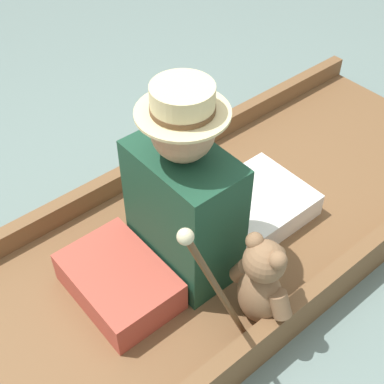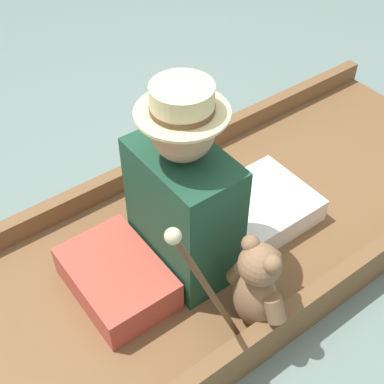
{
  "view_description": "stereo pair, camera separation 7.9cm",
  "coord_description": "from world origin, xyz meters",
  "px_view_note": "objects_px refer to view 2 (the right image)",
  "views": [
    {
      "loc": [
        1.08,
        -0.81,
        1.79
      ],
      "look_at": [
        0.02,
        0.08,
        0.45
      ],
      "focal_mm": 50.0,
      "sensor_mm": 36.0,
      "label": 1
    },
    {
      "loc": [
        1.13,
        -0.74,
        1.79
      ],
      "look_at": [
        0.02,
        0.08,
        0.45
      ],
      "focal_mm": 50.0,
      "sensor_mm": 36.0,
      "label": 2
    }
  ],
  "objects_px": {
    "teddy_bear": "(257,287)",
    "wine_glass": "(193,164)",
    "walking_cane": "(205,284)",
    "seated_person": "(201,199)"
  },
  "relations": [
    {
      "from": "wine_glass",
      "to": "walking_cane",
      "type": "bearing_deg",
      "value": -34.82
    },
    {
      "from": "wine_glass",
      "to": "walking_cane",
      "type": "height_order",
      "value": "walking_cane"
    },
    {
      "from": "teddy_bear",
      "to": "walking_cane",
      "type": "bearing_deg",
      "value": -84.83
    },
    {
      "from": "teddy_bear",
      "to": "wine_glass",
      "type": "height_order",
      "value": "teddy_bear"
    },
    {
      "from": "seated_person",
      "to": "walking_cane",
      "type": "height_order",
      "value": "seated_person"
    },
    {
      "from": "seated_person",
      "to": "wine_glass",
      "type": "relative_size",
      "value": 7.15
    },
    {
      "from": "teddy_bear",
      "to": "seated_person",
      "type": "bearing_deg",
      "value": 173.7
    },
    {
      "from": "seated_person",
      "to": "wine_glass",
      "type": "bearing_deg",
      "value": 153.51
    },
    {
      "from": "teddy_bear",
      "to": "walking_cane",
      "type": "relative_size",
      "value": 0.54
    },
    {
      "from": "teddy_bear",
      "to": "wine_glass",
      "type": "relative_size",
      "value": 3.53
    }
  ]
}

